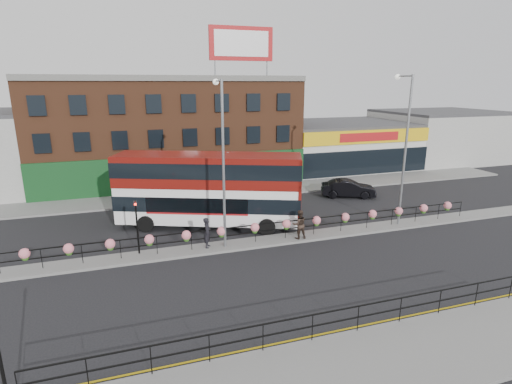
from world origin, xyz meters
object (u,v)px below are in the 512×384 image
object	(u,v)px
double_decker_bus	(209,183)
pedestrian_b	(299,224)
car	(348,188)
lamp_column_east	(404,138)
lamp_column_west	(222,151)
pedestrian_a	(207,233)

from	to	relation	value
double_decker_bus	pedestrian_b	xyz separation A→B (m)	(4.83, -4.38, -2.04)
double_decker_bus	car	xyz separation A→B (m)	(13.10, 3.59, -2.36)
pedestrian_b	lamp_column_east	xyz separation A→B (m)	(7.77, 0.60, 5.08)
pedestrian_b	lamp_column_west	size ratio (longest dim) A/B	0.19
double_decker_bus	pedestrian_a	bearing A→B (deg)	-104.05
car	lamp_column_west	distance (m)	15.94
double_decker_bus	car	distance (m)	13.79
double_decker_bus	car	world-z (taller)	double_decker_bus
pedestrian_b	lamp_column_west	bearing A→B (deg)	-0.80
lamp_column_east	pedestrian_a	bearing A→B (deg)	-179.23
double_decker_bus	lamp_column_east	size ratio (longest dim) A/B	1.26
double_decker_bus	lamp_column_west	xyz separation A→B (m)	(0.04, -3.92, 2.84)
pedestrian_a	lamp_column_west	bearing A→B (deg)	-65.23
double_decker_bus	pedestrian_b	distance (m)	6.83
car	lamp_column_east	distance (m)	9.15
pedestrian_a	car	bearing A→B (deg)	-39.30
lamp_column_east	pedestrian_b	bearing A→B (deg)	-175.58
pedestrian_a	lamp_column_west	distance (m)	5.00
double_decker_bus	pedestrian_a	size ratio (longest dim) A/B	6.87
car	lamp_column_east	size ratio (longest dim) A/B	0.48
pedestrian_a	pedestrian_b	xyz separation A→B (m)	(5.82, -0.42, 0.01)
car	lamp_column_east	xyz separation A→B (m)	(-0.50, -7.37, 5.40)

